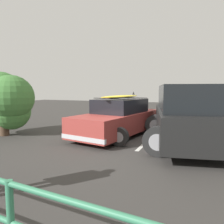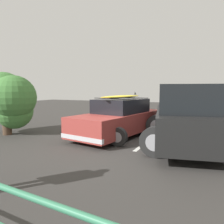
# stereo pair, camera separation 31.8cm
# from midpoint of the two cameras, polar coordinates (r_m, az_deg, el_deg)

# --- Properties ---
(ground_plane) EXTENTS (44.00, 44.00, 0.02)m
(ground_plane) POSITION_cam_midpoint_polar(r_m,az_deg,el_deg) (7.41, 4.12, -7.74)
(ground_plane) COLOR #383533
(ground_plane) RESTS_ON ground
(parking_stripe) EXTENTS (0.12, 3.55, 0.00)m
(parking_stripe) POSITION_cam_midpoint_polar(r_m,az_deg,el_deg) (7.94, 8.90, -6.77)
(parking_stripe) COLOR silver
(parking_stripe) RESTS_ON ground
(sedan_car) EXTENTS (2.64, 4.46, 1.66)m
(sedan_car) POSITION_cam_midpoint_polar(r_m,az_deg,el_deg) (8.24, 0.66, -1.68)
(sedan_car) COLOR #9E3833
(sedan_car) RESTS_ON ground
(suv_car) EXTENTS (3.14, 4.77, 1.87)m
(suv_car) POSITION_cam_midpoint_polar(r_m,az_deg,el_deg) (7.08, 17.81, -0.68)
(suv_car) COLOR black
(suv_car) RESTS_ON ground
(bush_near_left) EXTENTS (2.48, 1.84, 2.42)m
(bush_near_left) POSITION_cam_midpoint_polar(r_m,az_deg,el_deg) (9.31, -27.26, 2.95)
(bush_near_left) COLOR #4C3828
(bush_near_left) RESTS_ON ground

